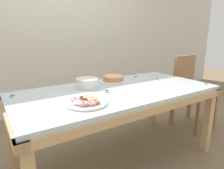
% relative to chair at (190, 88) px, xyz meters
% --- Properties ---
extents(ground_plane, '(12.00, 12.00, 0.00)m').
position_rel_chair_xyz_m(ground_plane, '(-1.25, -0.11, -0.52)').
color(ground_plane, '#7A664C').
extents(wall_back, '(8.00, 0.10, 2.60)m').
position_rel_chair_xyz_m(wall_back, '(-1.25, 1.59, 0.78)').
color(wall_back, silver).
rests_on(wall_back, ground).
extents(dining_table, '(1.87, 0.93, 0.72)m').
position_rel_chair_xyz_m(dining_table, '(-1.25, -0.11, 0.12)').
color(dining_table, silver).
rests_on(dining_table, ground).
extents(chair, '(0.43, 0.43, 0.94)m').
position_rel_chair_xyz_m(chair, '(0.00, 0.00, 0.00)').
color(chair, olive).
rests_on(chair, ground).
extents(cake_chocolate_round, '(0.31, 0.31, 0.06)m').
position_rel_chair_xyz_m(cake_chocolate_round, '(-1.11, 0.17, 0.22)').
color(cake_chocolate_round, silver).
rests_on(cake_chocolate_round, dining_table).
extents(pastry_platter, '(0.31, 0.31, 0.04)m').
position_rel_chair_xyz_m(pastry_platter, '(-1.67, -0.31, 0.21)').
color(pastry_platter, silver).
rests_on(pastry_platter, dining_table).
extents(plate_stack, '(0.21, 0.21, 0.09)m').
position_rel_chair_xyz_m(plate_stack, '(-1.46, 0.09, 0.24)').
color(plate_stack, silver).
rests_on(plate_stack, dining_table).
extents(tealight_near_front, '(0.04, 0.04, 0.04)m').
position_rel_chair_xyz_m(tealight_near_front, '(-0.67, -0.03, 0.21)').
color(tealight_near_front, silver).
rests_on(tealight_near_front, dining_table).
extents(tealight_left_edge, '(0.04, 0.04, 0.04)m').
position_rel_chair_xyz_m(tealight_left_edge, '(-2.09, 0.15, 0.21)').
color(tealight_left_edge, silver).
rests_on(tealight_left_edge, dining_table).
extents(tealight_centre, '(0.04, 0.04, 0.04)m').
position_rel_chair_xyz_m(tealight_centre, '(-0.80, 0.17, 0.21)').
color(tealight_centre, silver).
rests_on(tealight_centre, dining_table).
extents(tealight_near_cakes, '(0.04, 0.04, 0.04)m').
position_rel_chair_xyz_m(tealight_near_cakes, '(-0.41, -0.45, 0.21)').
color(tealight_near_cakes, silver).
rests_on(tealight_near_cakes, dining_table).
extents(tealight_right_edge, '(0.04, 0.04, 0.04)m').
position_rel_chair_xyz_m(tealight_right_edge, '(-1.39, -0.14, 0.21)').
color(tealight_right_edge, silver).
rests_on(tealight_right_edge, dining_table).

